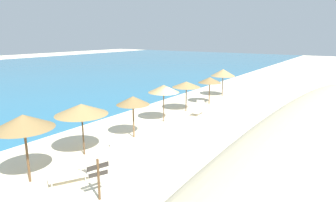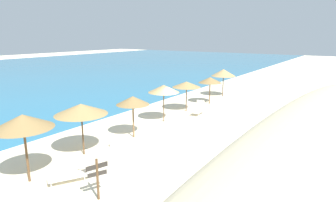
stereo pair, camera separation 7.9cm
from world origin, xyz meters
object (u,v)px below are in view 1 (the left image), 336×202
at_px(beach_umbrella_1, 81,109).
at_px(wooden_signpost, 98,175).
at_px(beach_umbrella_6, 223,73).
at_px(beach_umbrella_3, 164,89).
at_px(beach_umbrella_4, 186,84).
at_px(beach_umbrella_0, 23,122).
at_px(lounge_chair_0, 199,109).
at_px(cooler_box, 116,143).
at_px(lounge_chair_1, 72,174).
at_px(beach_umbrella_5, 210,80).
at_px(beach_umbrella_2, 133,101).

relative_size(beach_umbrella_1, wooden_signpost, 1.65).
bearing_deg(beach_umbrella_6, beach_umbrella_3, -179.56).
bearing_deg(beach_umbrella_4, beach_umbrella_6, -0.78).
relative_size(beach_umbrella_0, wooden_signpost, 1.80).
distance_m(beach_umbrella_3, lounge_chair_0, 3.80).
relative_size(wooden_signpost, cooler_box, 2.69).
relative_size(beach_umbrella_3, beach_umbrella_4, 1.09).
bearing_deg(beach_umbrella_1, beach_umbrella_6, 0.03).
xyz_separation_m(beach_umbrella_0, lounge_chair_1, (0.99, -1.50, -2.25)).
distance_m(lounge_chair_0, cooler_box, 8.42).
bearing_deg(beach_umbrella_1, beach_umbrella_5, -1.27).
relative_size(beach_umbrella_0, lounge_chair_0, 2.16).
bearing_deg(beach_umbrella_6, lounge_chair_0, -170.38).
height_order(beach_umbrella_4, wooden_signpost, beach_umbrella_4).
bearing_deg(lounge_chair_1, beach_umbrella_1, -19.52).
relative_size(lounge_chair_1, cooler_box, 2.81).
bearing_deg(beach_umbrella_0, lounge_chair_0, -3.79).
relative_size(beach_umbrella_6, cooler_box, 4.54).
bearing_deg(beach_umbrella_3, wooden_signpost, -158.74).
xyz_separation_m(beach_umbrella_1, beach_umbrella_3, (7.04, -0.07, -0.04)).
bearing_deg(lounge_chair_0, lounge_chair_1, 87.74).
height_order(beach_umbrella_1, beach_umbrella_3, beach_umbrella_1).
bearing_deg(beach_umbrella_4, wooden_signpost, -163.28).
relative_size(beach_umbrella_4, lounge_chair_1, 1.42).
distance_m(beach_umbrella_2, beach_umbrella_5, 10.42).
bearing_deg(lounge_chair_0, cooler_box, 80.66).
bearing_deg(beach_umbrella_0, beach_umbrella_2, -0.61).
bearing_deg(beach_umbrella_0, beach_umbrella_6, 1.00).
relative_size(beach_umbrella_2, wooden_signpost, 1.55).
height_order(beach_umbrella_3, lounge_chair_1, beach_umbrella_3).
bearing_deg(beach_umbrella_3, cooler_box, -174.19).
bearing_deg(beach_umbrella_6, beach_umbrella_5, -174.98).
distance_m(beach_umbrella_5, cooler_box, 12.27).
xyz_separation_m(lounge_chair_0, lounge_chair_1, (-12.27, -0.62, -0.06)).
height_order(beach_umbrella_1, beach_umbrella_5, beach_umbrella_1).
bearing_deg(beach_umbrella_4, beach_umbrella_2, -175.74).
bearing_deg(beach_umbrella_2, beach_umbrella_1, 172.94).
bearing_deg(cooler_box, beach_umbrella_2, 6.50).
xyz_separation_m(beach_umbrella_0, beach_umbrella_5, (16.97, 0.04, -0.48)).
height_order(beach_umbrella_1, wooden_signpost, beach_umbrella_1).
height_order(beach_umbrella_4, lounge_chair_1, beach_umbrella_4).
distance_m(beach_umbrella_3, beach_umbrella_4, 3.40).
bearing_deg(cooler_box, beach_umbrella_6, 2.27).
bearing_deg(wooden_signpost, beach_umbrella_3, 39.49).
relative_size(beach_umbrella_1, beach_umbrella_6, 0.98).
height_order(beach_umbrella_2, lounge_chair_0, beach_umbrella_2).
bearing_deg(lounge_chair_0, beach_umbrella_3, 64.10).
relative_size(beach_umbrella_0, beach_umbrella_6, 1.07).
distance_m(beach_umbrella_2, beach_umbrella_3, 3.66).
relative_size(beach_umbrella_1, cooler_box, 4.46).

